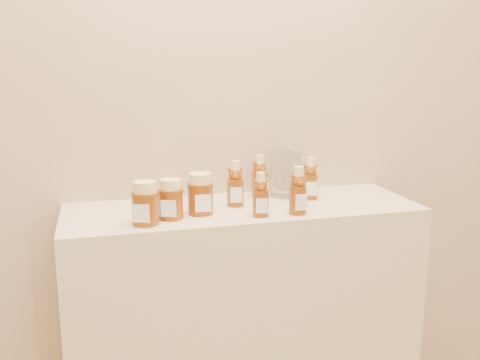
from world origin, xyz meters
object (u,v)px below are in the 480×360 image
object	(u,v)px
bear_bottle_back_left	(235,180)
glass_canister	(286,172)
display_table	(243,327)
bear_bottle_front_left	(261,192)
honey_jar_left	(171,199)

from	to	relation	value
bear_bottle_back_left	glass_canister	distance (m)	0.23
glass_canister	bear_bottle_back_left	bearing A→B (deg)	-157.87
display_table	bear_bottle_back_left	xyz separation A→B (m)	(-0.02, 0.02, 0.54)
display_table	bear_bottle_front_left	world-z (taller)	bear_bottle_front_left
honey_jar_left	glass_canister	distance (m)	0.48
display_table	bear_bottle_back_left	size ratio (longest dim) A/B	6.78
bear_bottle_back_left	honey_jar_left	distance (m)	0.25
bear_bottle_back_left	glass_canister	size ratio (longest dim) A/B	1.01
bear_bottle_back_left	honey_jar_left	world-z (taller)	bear_bottle_back_left
bear_bottle_back_left	bear_bottle_front_left	distance (m)	0.15
bear_bottle_front_left	bear_bottle_back_left	bearing A→B (deg)	117.83
display_table	glass_canister	xyz separation A→B (m)	(0.19, 0.10, 0.54)
honey_jar_left	glass_canister	size ratio (longest dim) A/B	0.71
display_table	honey_jar_left	world-z (taller)	honey_jar_left
honey_jar_left	bear_bottle_front_left	bearing A→B (deg)	9.71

